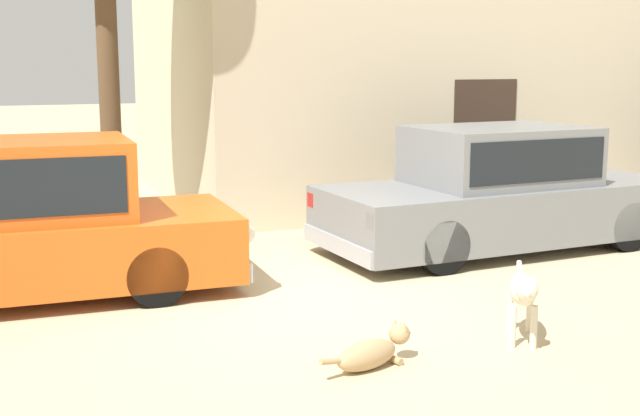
% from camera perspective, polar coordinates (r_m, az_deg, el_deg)
% --- Properties ---
extents(ground_plane, '(80.00, 80.00, 0.00)m').
position_cam_1_polar(ground_plane, '(8.38, -2.04, -6.47)').
color(ground_plane, tan).
extents(parked_sedan_second, '(4.84, 2.03, 1.57)m').
position_cam_1_polar(parked_sedan_second, '(10.84, 12.17, 1.24)').
color(parked_sedan_second, slate).
rests_on(parked_sedan_second, ground_plane).
extents(stray_dog_spotted, '(0.94, 0.38, 0.33)m').
position_cam_1_polar(stray_dog_spotted, '(6.65, 3.63, -9.75)').
color(stray_dog_spotted, tan).
rests_on(stray_dog_spotted, ground_plane).
extents(stray_dog_tan, '(0.64, 0.97, 0.68)m').
position_cam_1_polar(stray_dog_tan, '(7.33, 13.71, -5.60)').
color(stray_dog_tan, beige).
rests_on(stray_dog_tan, ground_plane).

